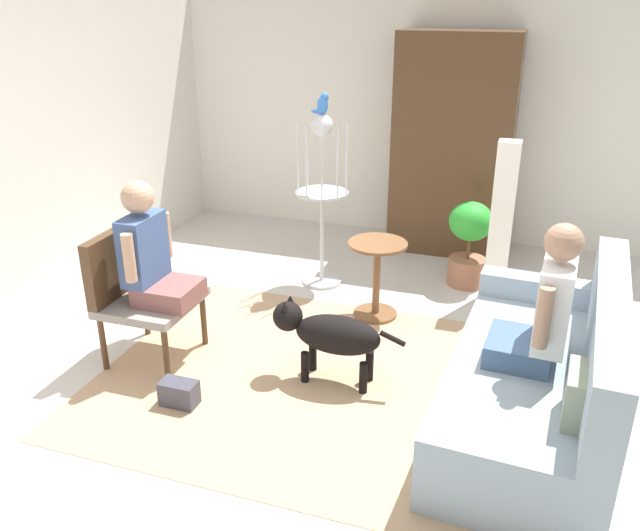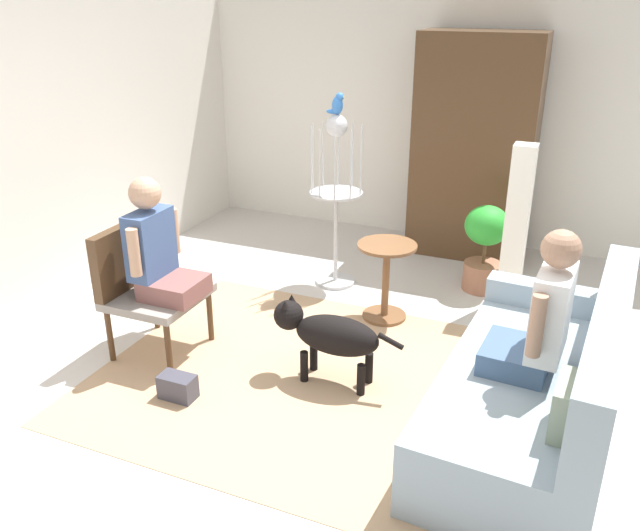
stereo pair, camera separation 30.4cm
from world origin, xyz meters
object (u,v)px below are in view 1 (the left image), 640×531
Objects in this scene: parrot at (323,104)px; bird_cage_stand at (322,191)px; couch at (541,382)px; person_on_couch at (544,310)px; round_end_table at (377,274)px; handbag at (179,393)px; dog at (329,333)px; armchair at (135,285)px; person_on_armchair at (151,254)px; column_lamp at (501,225)px; potted_plant at (469,240)px; armoire_cabinet at (453,146)px.

bird_cage_stand is at bearing -180.00° from parrot.
couch is 0.49m from person_on_couch.
round_end_table is 1.89m from handbag.
bird_cage_stand reaches higher than dog.
round_end_table is at bearing 86.29° from dog.
couch is 1.38m from dog.
armchair is 1.03× the size of dog.
person_on_armchair is 0.56× the size of bird_cage_stand.
person_on_armchair is 2.85m from column_lamp.
round_end_table is at bearing -145.72° from column_lamp.
armoire_cabinet is (-0.32, 0.87, 0.64)m from potted_plant.
parrot reaches higher than dog.
round_end_table is 0.83× the size of potted_plant.
couch reaches higher than handbag.
round_end_table is 0.42× the size of bird_cage_stand.
armoire_cabinet is at bearing 117.38° from column_lamp.
round_end_table is 1.08m from potted_plant.
column_lamp is (0.97, 1.66, 0.33)m from dog.
dog is (1.43, 0.11, -0.19)m from armchair.
bird_cage_stand is 1.96× the size of potted_plant.
parrot is at bearing 62.16° from armchair.
round_end_table is 1.14m from column_lamp.
round_end_table is 0.30× the size of armoire_cabinet.
armoire_cabinet reaches higher than couch.
column_lamp is at bearing 38.34° from person_on_armchair.
column_lamp reaches higher than person_on_armchair.
person_on_couch is at bearing -4.80° from dog.
parrot reaches higher than couch.
column_lamp is 2.95m from handbag.
potted_plant is (1.96, 2.03, -0.38)m from person_on_armchair.
bird_cage_stand is 1.39m from potted_plant.
column_lamp is at bearing -44.29° from potted_plant.
person_on_couch is 0.63× the size of column_lamp.
couch is 2.13× the size of armchair.
armchair is at bearing 140.61° from handbag.
armchair reaches higher than dog.
parrot reaches higher than round_end_table.
round_end_table is 0.95m from bird_cage_stand.
armoire_cabinet is at bearing 53.04° from bird_cage_stand.
person_on_couch is 3.64× the size of handbag.
armoire_cabinet reaches higher than handbag.
column_lamp is 1.33m from armoire_cabinet.
round_end_table is 1.49m from parrot.
person_on_armchair is 0.61× the size of column_lamp.
round_end_table is at bearing -125.85° from potted_plant.
potted_plant is 1.13m from armoire_cabinet.
person_on_couch is at bearing -159.54° from couch.
column_lamp reaches higher than dog.
person_on_armchair reaches higher than handbag.
couch is 0.94× the size of armoire_cabinet.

